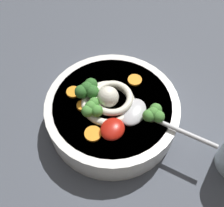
# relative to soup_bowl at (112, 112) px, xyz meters

# --- Properties ---
(table_slab) EXTENTS (1.24, 1.24, 0.04)m
(table_slab) POSITION_rel_soup_bowl_xyz_m (0.00, 0.02, -0.05)
(table_slab) COLOR #474C56
(table_slab) RESTS_ON ground
(soup_bowl) EXTENTS (0.25, 0.25, 0.06)m
(soup_bowl) POSITION_rel_soup_bowl_xyz_m (0.00, 0.00, 0.00)
(soup_bowl) COLOR white
(soup_bowl) RESTS_ON table_slab
(noodle_pile) EXTENTS (0.11, 0.11, 0.04)m
(noodle_pile) POSITION_rel_soup_bowl_xyz_m (-0.00, 0.00, 0.04)
(noodle_pile) COLOR silver
(noodle_pile) RESTS_ON soup_bowl
(soup_spoon) EXTENTS (0.06, 0.17, 0.02)m
(soup_spoon) POSITION_rel_soup_bowl_xyz_m (0.01, -0.06, 0.04)
(soup_spoon) COLOR #B7B7BC
(soup_spoon) RESTS_ON soup_bowl
(chili_sauce_dollop) EXTENTS (0.04, 0.04, 0.02)m
(chili_sauce_dollop) POSITION_rel_soup_bowl_xyz_m (-0.05, -0.03, 0.04)
(chili_sauce_dollop) COLOR #B2190F
(chili_sauce_dollop) RESTS_ON soup_bowl
(broccoli_floret_center) EXTENTS (0.04, 0.04, 0.03)m
(broccoli_floret_center) POSITION_rel_soup_bowl_xyz_m (-0.04, 0.01, 0.05)
(broccoli_floret_center) COLOR #7A9E60
(broccoli_floret_center) RESTS_ON soup_bowl
(broccoli_floret_beside_chili) EXTENTS (0.05, 0.04, 0.04)m
(broccoli_floret_beside_chili) POSITION_rel_soup_bowl_xyz_m (-0.01, 0.04, 0.05)
(broccoli_floret_beside_chili) COLOR #7A9E60
(broccoli_floret_beside_chili) RESTS_ON soup_bowl
(broccoli_floret_left) EXTENTS (0.04, 0.04, 0.03)m
(broccoli_floret_left) POSITION_rel_soup_bowl_xyz_m (0.01, -0.08, 0.05)
(broccoli_floret_left) COLOR #7A9E60
(broccoli_floret_left) RESTS_ON soup_bowl
(carrot_slice_near_spoon) EXTENTS (0.03, 0.03, 0.00)m
(carrot_slice_near_spoon) POSITION_rel_soup_bowl_xyz_m (-0.07, -0.01, 0.03)
(carrot_slice_near_spoon) COLOR orange
(carrot_slice_near_spoon) RESTS_ON soup_bowl
(carrot_slice_right) EXTENTS (0.02, 0.02, 0.01)m
(carrot_slice_right) POSITION_rel_soup_bowl_xyz_m (-0.04, 0.04, 0.03)
(carrot_slice_right) COLOR orange
(carrot_slice_right) RESTS_ON soup_bowl
(carrot_slice_far) EXTENTS (0.03, 0.03, 0.00)m
(carrot_slice_far) POSITION_rel_soup_bowl_xyz_m (0.07, -0.01, 0.03)
(carrot_slice_far) COLOR orange
(carrot_slice_far) RESTS_ON soup_bowl
(carrot_slice_extra_a) EXTENTS (0.03, 0.03, 0.00)m
(carrot_slice_extra_a) POSITION_rel_soup_bowl_xyz_m (-0.02, 0.07, 0.03)
(carrot_slice_extra_a) COLOR orange
(carrot_slice_extra_a) RESTS_ON soup_bowl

